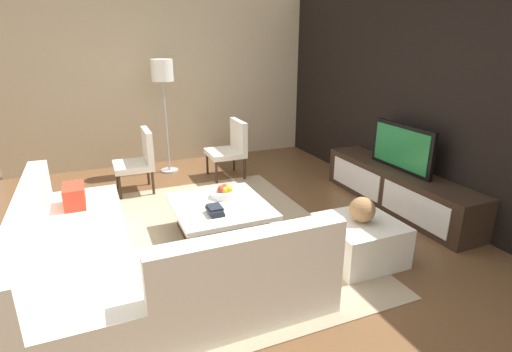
{
  "coord_description": "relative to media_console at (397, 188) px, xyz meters",
  "views": [
    {
      "loc": [
        3.59,
        -1.04,
        2.03
      ],
      "look_at": [
        -0.26,
        0.58,
        0.58
      ],
      "focal_mm": 27.76,
      "sensor_mm": 36.0,
      "label": 1
    }
  ],
  "objects": [
    {
      "name": "media_console",
      "position": [
        0.0,
        0.0,
        0.0
      ],
      "size": [
        2.33,
        0.49,
        0.5
      ],
      "color": "#332319",
      "rests_on": "ground"
    },
    {
      "name": "television",
      "position": [
        0.0,
        0.0,
        0.53
      ],
      "size": [
        0.99,
        0.06,
        0.57
      ],
      "color": "black",
      "rests_on": "media_console"
    },
    {
      "name": "ground_plane",
      "position": [
        0.0,
        -2.4,
        -0.25
      ],
      "size": [
        14.0,
        14.0,
        0.0
      ],
      "primitive_type": "plane",
      "color": "brown"
    },
    {
      "name": "sectional_couch",
      "position": [
        0.52,
        -3.31,
        0.02
      ],
      "size": [
        2.54,
        2.29,
        0.79
      ],
      "color": "silver",
      "rests_on": "ground"
    },
    {
      "name": "book_stack",
      "position": [
        0.12,
        -2.42,
        0.17
      ],
      "size": [
        0.22,
        0.15,
        0.08
      ],
      "color": "#1E232D",
      "rests_on": "coffee_table"
    },
    {
      "name": "coffee_table",
      "position": [
        -0.1,
        -2.3,
        -0.05
      ],
      "size": [
        1.04,
        0.97,
        0.38
      ],
      "color": "#332319",
      "rests_on": "ground"
    },
    {
      "name": "floor_lamp",
      "position": [
        -2.57,
        -2.37,
        1.23
      ],
      "size": [
        0.32,
        0.32,
        1.75
      ],
      "color": "#A5A5AA",
      "rests_on": "ground"
    },
    {
      "name": "area_rug",
      "position": [
        -0.1,
        -2.4,
        -0.24
      ],
      "size": [
        3.39,
        2.57,
        0.01
      ],
      "primitive_type": "cube",
      "color": "tan",
      "rests_on": "ground"
    },
    {
      "name": "side_wall_left",
      "position": [
        -3.2,
        -2.2,
        1.15
      ],
      "size": [
        0.12,
        5.2,
        2.8
      ],
      "primitive_type": "cube",
      "color": "#C6B28E",
      "rests_on": "ground"
    },
    {
      "name": "accent_chair_far",
      "position": [
        -1.95,
        -1.52,
        0.24
      ],
      "size": [
        0.56,
        0.53,
        0.87
      ],
      "rotation": [
        0.0,
        0.0,
        0.16
      ],
      "color": "#332319",
      "rests_on": "ground"
    },
    {
      "name": "fruit_bowl",
      "position": [
        -0.28,
        -2.19,
        0.18
      ],
      "size": [
        0.28,
        0.28,
        0.14
      ],
      "color": "silver",
      "rests_on": "coffee_table"
    },
    {
      "name": "ottoman",
      "position": [
        0.86,
        -1.21,
        -0.05
      ],
      "size": [
        0.7,
        0.7,
        0.4
      ],
      "primitive_type": "cube",
      "color": "silver",
      "rests_on": "ground"
    },
    {
      "name": "feature_wall_back",
      "position": [
        0.0,
        0.3,
        1.15
      ],
      "size": [
        6.4,
        0.12,
        2.8
      ],
      "primitive_type": "cube",
      "color": "black",
      "rests_on": "ground"
    },
    {
      "name": "accent_chair_near",
      "position": [
        -1.84,
        -2.89,
        0.24
      ],
      "size": [
        0.53,
        0.51,
        0.87
      ],
      "rotation": [
        0.0,
        0.0,
        0.15
      ],
      "color": "#332319",
      "rests_on": "ground"
    },
    {
      "name": "decorative_ball",
      "position": [
        0.86,
        -1.21,
        0.27
      ],
      "size": [
        0.24,
        0.24,
        0.24
      ],
      "primitive_type": "sphere",
      "color": "#997247",
      "rests_on": "ottoman"
    }
  ]
}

